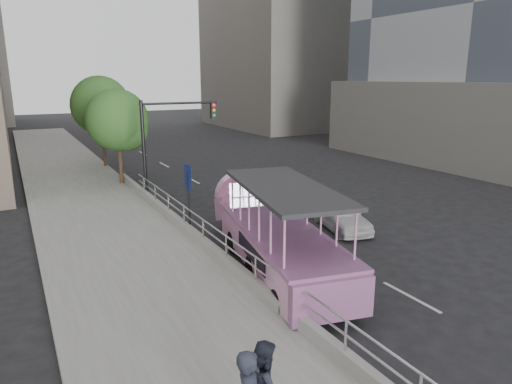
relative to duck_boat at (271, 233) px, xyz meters
The scene contains 11 objects.
ground 2.77m from the duck_boat, 57.16° to the right, with size 160.00×160.00×0.00m, color black.
sidewalk 9.07m from the duck_boat, 119.08° to the left, with size 5.50×80.00×0.30m, color #9D9E98.
kerb_wall 1.88m from the duck_boat, behind, with size 0.24×30.00×0.36m, color #AEAEA8.
guardrail 1.76m from the duck_boat, behind, with size 0.07×22.00×0.71m.
duck_boat is the anchor object (origin of this frame).
car 4.89m from the duck_boat, 22.15° to the left, with size 1.50×3.72×1.27m, color silver.
parking_sign 4.04m from the duck_boat, 114.24° to the left, with size 0.09×0.69×3.05m.
traffic_signal 10.65m from the duck_boat, 91.86° to the left, with size 4.20×0.32×5.20m.
street_tree_near 14.20m from the duck_boat, 97.98° to the left, with size 3.52×3.52×5.72m.
street_tree_far 20.13m from the duck_boat, 95.00° to the left, with size 3.97×3.97×6.45m.
midrise_stone_a 50.60m from the duck_boat, 55.54° to the left, with size 20.00×20.00×32.00m, color slate.
Camera 1 is at (-8.87, -10.64, 6.27)m, focal length 32.00 mm.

